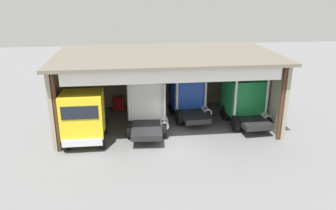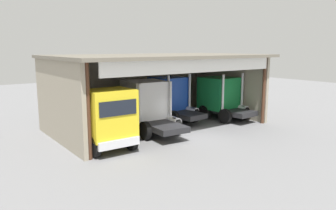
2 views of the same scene
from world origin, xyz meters
name	(u,v)px [view 1 (image 1 of 2)]	position (x,y,z in m)	size (l,w,h in m)	color
ground_plane	(173,146)	(0.00, 0.00, 0.00)	(80.00, 80.00, 0.00)	slate
workshop_shed	(165,72)	(0.00, 4.81, 3.56)	(14.87, 8.79, 5.15)	#9E937F
truck_yellow_center_left_bay	(83,117)	(-5.48, 1.01, 1.79)	(2.64, 4.49, 3.43)	yellow
truck_white_right_bay	(147,103)	(-1.40, 3.20, 1.82)	(2.82, 5.48, 3.45)	white
truck_blue_center_bay	(188,94)	(1.78, 4.86, 1.79)	(2.75, 4.77, 3.68)	#1E47B7
truck_green_yard_outside	(245,99)	(5.59, 3.23, 1.78)	(2.86, 4.61, 3.66)	#197F3D
oil_drum	(120,104)	(-3.43, 7.16, 0.47)	(0.58, 0.58, 0.94)	gold
tool_cart	(118,104)	(-3.54, 7.14, 0.50)	(0.90, 0.60, 1.00)	red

